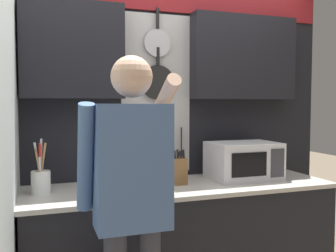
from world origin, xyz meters
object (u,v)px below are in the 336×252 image
object	(u,v)px
person	(132,191)
utensil_crock	(41,180)
microwave	(243,161)
knife_block	(177,170)

from	to	relation	value
person	utensil_crock	bearing A→B (deg)	124.78
microwave	person	distance (m)	1.21
knife_block	person	bearing A→B (deg)	-127.42
knife_block	utensil_crock	bearing A→B (deg)	179.94
utensil_crock	person	xyz separation A→B (m)	(0.45, -0.64, 0.03)
knife_block	utensil_crock	xyz separation A→B (m)	(-0.94, 0.00, -0.01)
knife_block	person	world-z (taller)	person
knife_block	person	distance (m)	0.81
knife_block	utensil_crock	size ratio (longest dim) A/B	0.71
microwave	knife_block	bearing A→B (deg)	179.91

